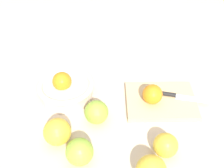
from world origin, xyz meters
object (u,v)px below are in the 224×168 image
orange_on_board (152,94)px  knife (179,96)px  cutting_board (161,101)px  apple_front_left (57,132)px  apple_mid_left (96,112)px  apple_front_left_2 (80,152)px  bowl (66,88)px  apple_front_right_2 (166,145)px

orange_on_board → knife: 0.10m
cutting_board → apple_front_left: size_ratio=2.84×
apple_mid_left → apple_front_left_2: 0.15m
apple_front_left → bowl: bearing=98.6°
bowl → orange_on_board: (0.29, -0.01, 0.02)m
bowl → apple_mid_left: (0.12, -0.10, 0.00)m
apple_front_left_2 → knife: bearing=44.7°
bowl → apple_front_right_2: bearing=-29.1°
cutting_board → apple_front_left: (-0.29, -0.20, 0.03)m
orange_on_board → apple_mid_left: size_ratio=0.87×
cutting_board → orange_on_board: bearing=-153.0°
bowl → cutting_board: (0.32, 0.01, -0.02)m
apple_front_left → knife: bearing=31.6°
apple_front_left_2 → apple_front_right_2: bearing=14.2°
orange_on_board → apple_front_right_2: orange_on_board is taller
apple_front_left_2 → bowl: bearing=113.6°
orange_on_board → cutting_board: bearing=27.0°
cutting_board → knife: 0.06m
bowl → apple_front_left: 0.19m
cutting_board → apple_front_right_2: size_ratio=3.27×
bowl → knife: size_ratio=1.22×
cutting_board → apple_front_left_2: (-0.21, -0.25, 0.03)m
cutting_board → orange_on_board: size_ratio=3.53×
apple_front_right_2 → orange_on_board: bearing=104.0°
cutting_board → knife: knife is taller
cutting_board → apple_front_left: 0.35m
apple_front_right_2 → apple_front_left: bearing=-179.4°
cutting_board → apple_front_left_2: 0.33m
knife → apple_front_right_2: bearing=-101.8°
cutting_board → apple_front_left: apple_front_left is taller
knife → apple_mid_left: size_ratio=2.10×
apple_front_right_2 → apple_front_left_2: apple_front_left_2 is taller
apple_front_left → apple_front_right_2: 0.30m
orange_on_board → knife: (0.09, 0.03, -0.03)m
orange_on_board → apple_front_right_2: (0.04, -0.18, -0.02)m
knife → apple_front_left: (-0.35, -0.21, 0.02)m
orange_on_board → apple_front_left: (-0.26, -0.18, -0.01)m
knife → apple_front_left_2: 0.38m
knife → apple_front_right_2: (-0.04, -0.21, 0.01)m
bowl → apple_front_left_2: size_ratio=2.51×
orange_on_board → bowl: bearing=178.7°
apple_front_left → orange_on_board: bearing=35.0°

